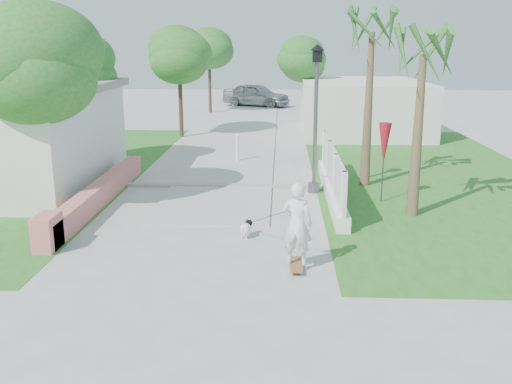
# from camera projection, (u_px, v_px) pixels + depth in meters

# --- Properties ---
(ground) EXTENTS (90.00, 90.00, 0.00)m
(ground) POSITION_uv_depth(u_px,v_px,m) (194.00, 255.00, 12.41)
(ground) COLOR #B7B7B2
(ground) RESTS_ON ground
(path_strip) EXTENTS (3.20, 36.00, 0.06)m
(path_strip) POSITION_uv_depth(u_px,v_px,m) (247.00, 125.00, 31.73)
(path_strip) COLOR #B7B7B2
(path_strip) RESTS_ON ground
(curb) EXTENTS (6.50, 0.25, 0.10)m
(curb) POSITION_uv_depth(u_px,v_px,m) (222.00, 186.00, 18.20)
(curb) COLOR #999993
(curb) RESTS_ON ground
(grass_left) EXTENTS (8.00, 20.00, 0.01)m
(grass_left) POSITION_uv_depth(u_px,v_px,m) (33.00, 171.00, 20.43)
(grass_left) COLOR #286B21
(grass_left) RESTS_ON ground
(grass_right) EXTENTS (8.00, 20.00, 0.01)m
(grass_right) POSITION_uv_depth(u_px,v_px,m) (428.00, 175.00, 19.84)
(grass_right) COLOR #286B21
(grass_right) RESTS_ON ground
(pink_wall) EXTENTS (0.45, 8.20, 0.80)m
(pink_wall) POSITION_uv_depth(u_px,v_px,m) (95.00, 197.00, 15.90)
(pink_wall) COLOR #D6746E
(pink_wall) RESTS_ON ground
(lattice_fence) EXTENTS (0.35, 7.00, 1.50)m
(lattice_fence) POSITION_uv_depth(u_px,v_px,m) (332.00, 179.00, 16.96)
(lattice_fence) COLOR white
(lattice_fence) RESTS_ON ground
(building_right) EXTENTS (6.00, 8.00, 2.60)m
(building_right) POSITION_uv_depth(u_px,v_px,m) (362.00, 106.00, 29.22)
(building_right) COLOR silver
(building_right) RESTS_ON ground
(street_lamp) EXTENTS (0.44, 0.44, 4.44)m
(street_lamp) POSITION_uv_depth(u_px,v_px,m) (316.00, 114.00, 16.98)
(street_lamp) COLOR #59595E
(street_lamp) RESTS_ON ground
(bollard) EXTENTS (0.14, 0.14, 1.09)m
(bollard) POSITION_uv_depth(u_px,v_px,m) (237.00, 147.00, 21.92)
(bollard) COLOR white
(bollard) RESTS_ON ground
(patio_umbrella) EXTENTS (0.36, 0.36, 2.30)m
(patio_umbrella) POSITION_uv_depth(u_px,v_px,m) (384.00, 144.00, 16.13)
(patio_umbrella) COLOR #59595E
(patio_umbrella) RESTS_ON ground
(tree_left_near) EXTENTS (3.60, 3.60, 5.28)m
(tree_left_near) POSITION_uv_depth(u_px,v_px,m) (32.00, 69.00, 14.51)
(tree_left_near) COLOR #4C3826
(tree_left_near) RESTS_ON ground
(tree_left_mid) EXTENTS (3.20, 3.20, 4.85)m
(tree_left_mid) POSITION_uv_depth(u_px,v_px,m) (72.00, 72.00, 19.95)
(tree_left_mid) COLOR #4C3826
(tree_left_mid) RESTS_ON ground
(tree_path_left) EXTENTS (3.40, 3.40, 5.23)m
(tree_path_left) POSITION_uv_depth(u_px,v_px,m) (179.00, 57.00, 27.00)
(tree_path_left) COLOR #4C3826
(tree_path_left) RESTS_ON ground
(tree_path_right) EXTENTS (3.00, 3.00, 4.79)m
(tree_path_right) POSITION_uv_depth(u_px,v_px,m) (307.00, 61.00, 30.69)
(tree_path_right) COLOR #4C3826
(tree_path_right) RESTS_ON ground
(tree_path_far) EXTENTS (3.20, 3.20, 5.17)m
(tree_path_far) POSITION_uv_depth(u_px,v_px,m) (209.00, 53.00, 36.66)
(tree_path_far) COLOR #4C3826
(tree_path_far) RESTS_ON ground
(palm_far) EXTENTS (1.80, 1.80, 5.30)m
(palm_far) POSITION_uv_depth(u_px,v_px,m) (372.00, 42.00, 17.36)
(palm_far) COLOR brown
(palm_far) RESTS_ON ground
(palm_near) EXTENTS (1.80, 1.80, 4.70)m
(palm_near) POSITION_uv_depth(u_px,v_px,m) (423.00, 64.00, 14.27)
(palm_near) COLOR brown
(palm_near) RESTS_ON ground
(skateboarder) EXTENTS (1.50, 2.54, 1.82)m
(skateboarder) POSITION_uv_depth(u_px,v_px,m) (270.00, 219.00, 12.30)
(skateboarder) COLOR brown
(skateboarder) RESTS_ON ground
(dog) EXTENTS (0.38, 0.57, 0.41)m
(dog) POSITION_uv_depth(u_px,v_px,m) (246.00, 228.00, 13.50)
(dog) COLOR white
(dog) RESTS_ON ground
(parked_car) EXTENTS (5.23, 3.75, 1.65)m
(parked_car) POSITION_uv_depth(u_px,v_px,m) (256.00, 95.00, 40.95)
(parked_car) COLOR #9DA0A4
(parked_car) RESTS_ON ground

